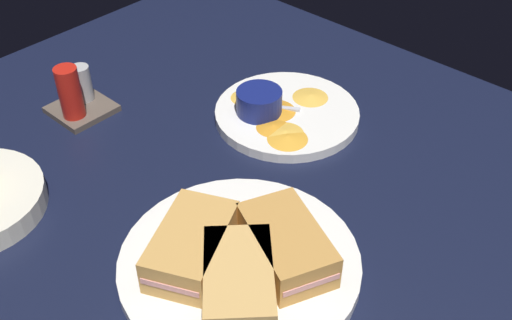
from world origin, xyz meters
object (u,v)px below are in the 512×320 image
sandwich_half_near (192,246)px  ramekin_light_gravy (259,101)px  sandwich_half_far (239,282)px  ramekin_dark_sauce (295,252)px  spoon_by_dark_ramekin (250,264)px  condiment_caddy (77,96)px  spoon_by_gravy_ramekin (257,105)px  sandwich_half_extra (286,245)px  plate_sandwich_main (240,263)px  plate_chips_companion (287,114)px

sandwich_half_near → ramekin_light_gravy: bearing=27.8°
sandwich_half_far → ramekin_light_gravy: bearing=38.7°
sandwich_half_far → ramekin_dark_sauce: sandwich_half_far is taller
spoon_by_dark_ramekin → condiment_caddy: (6.17, 43.23, 1.44)cm
spoon_by_dark_ramekin → sandwich_half_near: bearing=123.8°
sandwich_half_near → sandwich_half_far: bearing=-91.7°
sandwich_half_far → ramekin_dark_sauce: bearing=-11.9°
spoon_by_dark_ramekin → spoon_by_gravy_ramekin: 33.23cm
ramekin_dark_sauce → ramekin_light_gravy: (20.58, 24.31, -0.24)cm
ramekin_light_gravy → condiment_caddy: size_ratio=0.76×
sandwich_half_extra → ramekin_light_gravy: bearing=48.2°
plate_sandwich_main → spoon_by_dark_ramekin: bearing=-87.8°
ramekin_dark_sauce → ramekin_light_gravy: bearing=49.7°
sandwich_half_extra → plate_chips_companion: sandwich_half_extra is taller
sandwich_half_extra → condiment_caddy: bearing=86.9°
sandwich_half_extra → ramekin_dark_sauce: 1.40cm
plate_sandwich_main → condiment_caddy: (6.24, 41.48, 2.61)cm
spoon_by_gravy_ramekin → condiment_caddy: condiment_caddy is taller
plate_sandwich_main → ramekin_light_gravy: size_ratio=4.06×
sandwich_half_near → condiment_caddy: size_ratio=1.58×
sandwich_half_far → sandwich_half_extra: 7.87cm
plate_sandwich_main → plate_chips_companion: 32.01cm
sandwich_half_near → plate_chips_companion: (31.55, 11.94, -3.20)cm
sandwich_half_extra → ramekin_dark_sauce: (-0.10, -1.39, -0.10)cm
plate_sandwich_main → spoon_by_dark_ramekin: spoon_by_dark_ramekin is taller
ramekin_light_gravy → spoon_by_gravy_ramekin: 2.26cm
sandwich_half_near → ramekin_dark_sauce: sandwich_half_near is taller
sandwich_half_near → sandwich_half_far: same height
condiment_caddy → ramekin_light_gravy: bearing=-51.4°
ramekin_dark_sauce → ramekin_light_gravy: ramekin_dark_sauce is taller
plate_chips_companion → condiment_caddy: 33.44cm
sandwich_half_far → spoon_by_dark_ramekin: size_ratio=1.81×
plate_sandwich_main → sandwich_half_near: sandwich_half_near is taller
sandwich_half_near → ramekin_dark_sauce: bearing=-51.6°
sandwich_half_near → spoon_by_dark_ramekin: (3.88, -5.80, -2.04)cm
sandwich_half_far → spoon_by_dark_ramekin: sandwich_half_far is taller
spoon_by_dark_ramekin → plate_chips_companion: spoon_by_dark_ramekin is taller
spoon_by_gravy_ramekin → condiment_caddy: (-18.86, 21.37, 1.44)cm
plate_sandwich_main → sandwich_half_near: 6.42cm
ramekin_dark_sauce → spoon_by_dark_ramekin: (-3.64, 3.70, -1.94)cm
sandwich_half_near → spoon_by_dark_ramekin: 7.27cm
spoon_by_dark_ramekin → condiment_caddy: 43.69cm
ramekin_dark_sauce → spoon_by_gravy_ramekin: ramekin_dark_sauce is taller
spoon_by_dark_ramekin → ramekin_light_gravy: 31.85cm
sandwich_half_far → ramekin_light_gravy: sandwich_half_far is taller
ramekin_light_gravy → condiment_caddy: 28.94cm
sandwich_half_near → plate_sandwich_main: bearing=-46.7°
sandwich_half_extra → condiment_caddy: 45.60cm
plate_sandwich_main → ramekin_dark_sauce: 7.28cm
spoon_by_gravy_ramekin → plate_sandwich_main: bearing=-141.3°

